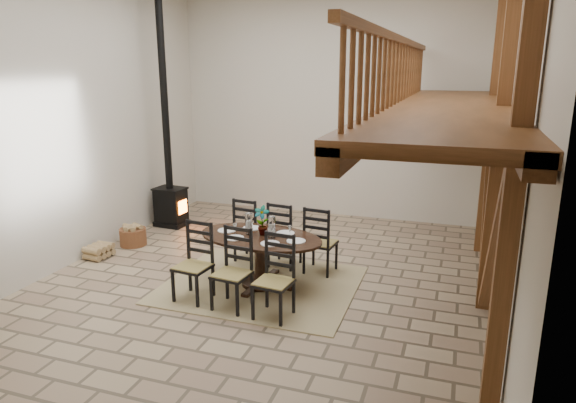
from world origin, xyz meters
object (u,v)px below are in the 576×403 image
(dining_table, at_px, (261,260))
(wood_stove, at_px, (169,175))
(log_basket, at_px, (133,236))
(log_stack, at_px, (99,251))

(dining_table, xyz_separation_m, wood_stove, (-3.04, 2.33, 0.69))
(dining_table, height_order, wood_stove, wood_stove)
(log_basket, xyz_separation_m, log_stack, (-0.19, -0.79, -0.06))
(log_basket, bearing_deg, dining_table, -17.36)
(wood_stove, xyz_separation_m, log_stack, (-0.23, -2.15, -1.00))
(wood_stove, relative_size, log_stack, 9.74)
(dining_table, bearing_deg, log_stack, -177.02)
(dining_table, xyz_separation_m, log_basket, (-3.08, 0.96, -0.25))
(wood_stove, height_order, log_basket, wood_stove)
(log_basket, distance_m, log_stack, 0.81)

